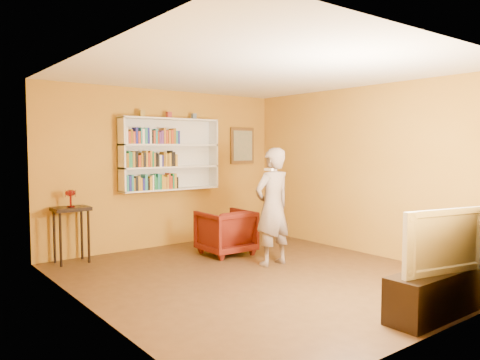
% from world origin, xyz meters
% --- Properties ---
extents(room_shell, '(5.30, 5.80, 2.88)m').
position_xyz_m(room_shell, '(0.00, 0.00, 1.02)').
color(room_shell, '#412914').
rests_on(room_shell, ground).
extents(bookshelf, '(1.80, 0.29, 1.23)m').
position_xyz_m(bookshelf, '(0.00, 2.41, 1.59)').
color(bookshelf, white).
rests_on(bookshelf, room_shell).
extents(books_row_lower, '(0.94, 0.19, 0.27)m').
position_xyz_m(books_row_lower, '(-0.39, 2.30, 1.13)').
color(books_row_lower, teal).
rests_on(books_row_lower, bookshelf).
extents(books_row_middle, '(0.93, 0.19, 0.27)m').
position_xyz_m(books_row_middle, '(-0.40, 2.30, 1.51)').
color(books_row_middle, brown).
rests_on(books_row_middle, bookshelf).
extents(books_row_upper, '(0.98, 0.19, 0.27)m').
position_xyz_m(books_row_upper, '(-0.37, 2.31, 1.89)').
color(books_row_upper, white).
rests_on(books_row_upper, bookshelf).
extents(ornament_left, '(0.08, 0.08, 0.11)m').
position_xyz_m(ornament_left, '(-0.52, 2.35, 2.27)').
color(ornament_left, olive).
rests_on(ornament_left, bookshelf).
extents(ornament_centre, '(0.08, 0.08, 0.11)m').
position_xyz_m(ornament_centre, '(-0.02, 2.35, 2.27)').
color(ornament_centre, maroon).
rests_on(ornament_centre, bookshelf).
extents(ornament_right, '(0.07, 0.07, 0.10)m').
position_xyz_m(ornament_right, '(0.48, 2.35, 2.26)').
color(ornament_right, slate).
rests_on(ornament_right, bookshelf).
extents(framed_painting, '(0.55, 0.05, 0.70)m').
position_xyz_m(framed_painting, '(1.65, 2.46, 1.75)').
color(framed_painting, brown).
rests_on(framed_painting, room_shell).
extents(console_table, '(0.51, 0.39, 0.84)m').
position_xyz_m(console_table, '(-1.74, 2.25, 0.69)').
color(console_table, black).
rests_on(console_table, ground).
extents(ruby_lustre, '(0.16, 0.16, 0.26)m').
position_xyz_m(ruby_lustre, '(-1.74, 2.25, 1.02)').
color(ruby_lustre, maroon).
rests_on(ruby_lustre, console_table).
extents(armchair, '(0.79, 0.81, 0.72)m').
position_xyz_m(armchair, '(0.41, 1.30, 0.36)').
color(armchair, '#450804').
rests_on(armchair, ground).
extents(person, '(0.63, 0.43, 1.71)m').
position_xyz_m(person, '(0.54, 0.33, 0.86)').
color(person, '#766456').
rests_on(person, ground).
extents(game_remote, '(0.04, 0.15, 0.04)m').
position_xyz_m(game_remote, '(0.28, 0.11, 1.41)').
color(game_remote, white).
rests_on(game_remote, person).
extents(tv_cabinet, '(1.30, 0.39, 0.46)m').
position_xyz_m(tv_cabinet, '(0.48, -2.25, 0.23)').
color(tv_cabinet, black).
rests_on(tv_cabinet, ground).
extents(television, '(1.13, 0.38, 0.65)m').
position_xyz_m(television, '(0.48, -2.25, 0.79)').
color(television, black).
rests_on(television, tv_cabinet).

